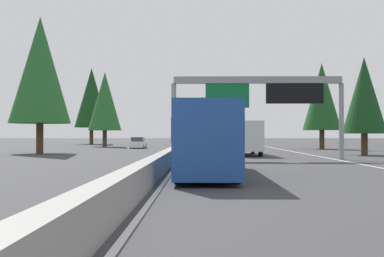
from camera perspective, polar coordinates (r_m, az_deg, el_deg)
The scene contains 18 objects.
ground_plane at distance 61.22m, azimuth -0.58°, elevation -2.43°, with size 320.00×320.00×0.00m, color #38383A.
median_barrier at distance 81.21m, azimuth -0.42°, elevation -1.69°, with size 180.00×0.56×0.90m, color gray.
shoulder_stripe_right at distance 71.89m, azimuth 8.86°, elevation -2.16°, with size 160.00×0.16×0.01m, color silver.
shoulder_stripe_median at distance 71.21m, azimuth -0.17°, elevation -2.18°, with size 160.00×0.16×0.01m, color silver.
sign_gantry_overhead at distance 35.12m, azimuth 8.19°, elevation 4.21°, with size 0.50×12.68×6.09m.
bus_far_right at distance 21.78m, azimuth 1.68°, elevation -1.05°, with size 11.50×2.55×3.10m.
box_truck_distant_a at distance 42.04m, azimuth 6.39°, elevation -1.02°, with size 8.50×2.40×2.95m.
minivan_distant_b at distance 74.28m, azimuth 6.74°, elevation -1.39°, with size 5.00×1.95×1.69m.
sedan_far_left at distance 105.84m, azimuth 2.92°, elevation -1.33°, with size 4.40×1.80×1.47m.
pickup_far_center at distance 99.72m, azimuth 3.19°, elevation -1.23°, with size 5.60×2.00×1.86m.
sedan_near_right at distance 55.93m, azimuth 1.06°, elevation -1.89°, with size 4.40×1.80×1.47m.
sedan_mid_right at distance 89.22m, azimuth 5.70°, elevation -1.44°, with size 4.40×1.80×1.47m.
oncoming_near at distance 62.63m, azimuth -6.53°, elevation -1.76°, with size 4.40×1.80×1.47m.
conifer_right_near at distance 44.51m, azimuth 20.08°, elevation 3.77°, with size 3.83×3.83×8.71m.
conifer_right_mid at distance 61.46m, azimuth 15.40°, elevation 3.73°, with size 4.76×4.76×10.81m.
conifer_left_near at distance 47.90m, azimuth -17.88°, elevation 6.74°, with size 5.80×5.80×13.19m.
conifer_left_mid at distance 70.72m, azimuth -10.49°, elevation 3.25°, with size 4.86×4.86×11.04m.
conifer_left_far at distance 90.01m, azimuth -12.04°, elevation 3.65°, with size 6.26×6.26×14.22m.
Camera 1 is at (-1.18, -1.61, 1.85)m, focal length 44.16 mm.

